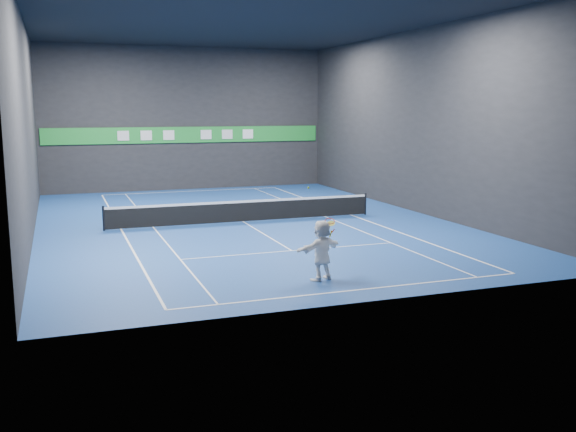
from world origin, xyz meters
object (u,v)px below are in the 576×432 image
object	(u,v)px
player	(322,250)
tennis_net	(244,210)
tennis_ball	(308,188)
tennis_racket	(330,223)

from	to	relation	value
player	tennis_net	distance (m)	10.53
tennis_ball	player	bearing A→B (deg)	-7.48
player	tennis_ball	size ratio (longest dim) A/B	28.11
tennis_net	tennis_ball	bearing A→B (deg)	-95.30
player	tennis_racket	bearing A→B (deg)	166.67
tennis_net	tennis_racket	xyz separation A→B (m)	(-0.25, -10.47, 1.19)
tennis_ball	tennis_racket	world-z (taller)	tennis_ball
player	tennis_net	size ratio (longest dim) A/B	0.15
tennis_net	player	bearing A→B (deg)	-92.98
player	tennis_racket	distance (m)	0.86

